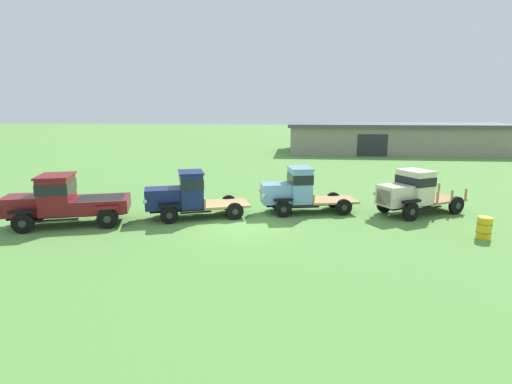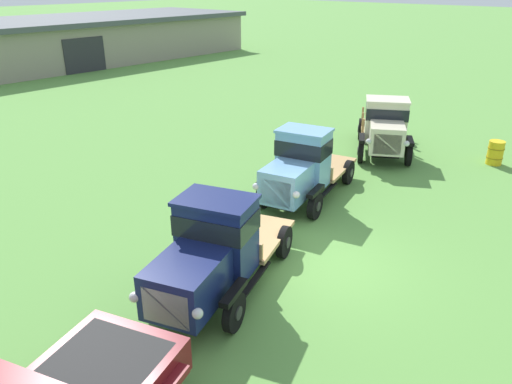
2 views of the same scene
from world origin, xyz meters
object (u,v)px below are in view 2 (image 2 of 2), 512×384
object	(u,v)px
vintage_truck_second_in_line	(212,251)
vintage_truck_midrow_center	(301,168)
oil_drum_near_fence	(495,153)
farm_shed	(92,38)
vintage_truck_far_side	(385,127)

from	to	relation	value
vintage_truck_second_in_line	vintage_truck_midrow_center	xyz separation A→B (m)	(5.18, 1.53, 0.01)
vintage_truck_midrow_center	oil_drum_near_fence	xyz separation A→B (m)	(7.44, -3.36, -0.69)
farm_shed	oil_drum_near_fence	distance (m)	33.86
vintage_truck_second_in_line	oil_drum_near_fence	size ratio (longest dim) A/B	5.81
farm_shed	vintage_truck_midrow_center	distance (m)	32.46
vintage_truck_midrow_center	oil_drum_near_fence	bearing A→B (deg)	-24.32
vintage_truck_second_in_line	oil_drum_near_fence	bearing A→B (deg)	-8.25
vintage_truck_far_side	vintage_truck_midrow_center	bearing A→B (deg)	-178.36
farm_shed	oil_drum_near_fence	size ratio (longest dim) A/B	29.56
farm_shed	vintage_truck_second_in_line	distance (m)	36.04
vintage_truck_second_in_line	vintage_truck_midrow_center	world-z (taller)	vintage_truck_midrow_center
vintage_truck_second_in_line	vintage_truck_far_side	xyz separation A→B (m)	(10.74, 1.69, 0.03)
vintage_truck_midrow_center	vintage_truck_far_side	size ratio (longest dim) A/B	1.04
vintage_truck_second_in_line	farm_shed	bearing A→B (deg)	61.63
vintage_truck_second_in_line	vintage_truck_midrow_center	distance (m)	5.40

